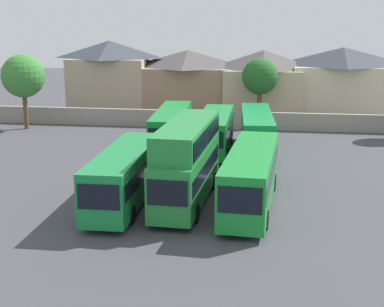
% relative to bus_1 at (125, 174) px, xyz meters
% --- Properties ---
extents(ground, '(140.00, 140.00, 0.00)m').
position_rel_bus_1_xyz_m(ground, '(3.69, 18.41, -1.94)').
color(ground, '#424247').
extents(depot_boundary_wall, '(56.00, 0.50, 1.80)m').
position_rel_bus_1_xyz_m(depot_boundary_wall, '(3.69, 24.67, -1.04)').
color(depot_boundary_wall, gray).
rests_on(depot_boundary_wall, ground).
extents(bus_1, '(2.75, 11.06, 3.39)m').
position_rel_bus_1_xyz_m(bus_1, '(0.00, 0.00, 0.00)').
color(bus_1, '#18823B').
rests_on(bus_1, ground).
extents(bus_2, '(2.98, 10.51, 5.07)m').
position_rel_bus_1_xyz_m(bus_2, '(3.76, 0.77, 0.92)').
color(bus_2, '#218136').
rests_on(bus_2, ground).
extents(bus_3, '(3.24, 11.79, 3.50)m').
position_rel_bus_1_xyz_m(bus_3, '(7.70, 0.61, 0.06)').
color(bus_3, '#188830').
rests_on(bus_3, ground).
extents(bus_4, '(3.08, 11.24, 3.47)m').
position_rel_bus_1_xyz_m(bus_4, '(0.26, 14.68, 0.04)').
color(bus_4, '#158430').
rests_on(bus_4, ground).
extents(bus_5, '(2.72, 10.61, 3.30)m').
position_rel_bus_1_xyz_m(bus_5, '(4.09, 14.46, -0.05)').
color(bus_5, '#188635').
rests_on(bus_5, ground).
extents(bus_6, '(3.22, 11.46, 3.43)m').
position_rel_bus_1_xyz_m(bus_6, '(7.62, 14.50, 0.03)').
color(bus_6, '#178A41').
rests_on(bus_6, ground).
extents(house_terrace_left, '(9.54, 6.43, 8.56)m').
position_rel_bus_1_xyz_m(house_terrace_left, '(-10.32, 32.30, 2.42)').
color(house_terrace_left, tan).
rests_on(house_terrace_left, ground).
extents(house_terrace_centre, '(10.31, 7.07, 7.52)m').
position_rel_bus_1_xyz_m(house_terrace_centre, '(-1.02, 32.62, 1.90)').
color(house_terrace_centre, '#9E7A60').
rests_on(house_terrace_centre, ground).
extents(house_terrace_right, '(9.06, 7.47, 7.63)m').
position_rel_bus_1_xyz_m(house_terrace_right, '(7.75, 32.22, 1.95)').
color(house_terrace_right, '#C6B293').
rests_on(house_terrace_right, ground).
extents(house_terrace_far_right, '(11.45, 6.34, 7.99)m').
position_rel_bus_1_xyz_m(house_terrace_far_right, '(16.58, 32.61, 2.14)').
color(house_terrace_far_right, beige).
rests_on(house_terrace_far_right, ground).
extents(tree_behind_wall, '(3.81, 3.81, 7.09)m').
position_rel_bus_1_xyz_m(tree_behind_wall, '(7.51, 27.17, 3.19)').
color(tree_behind_wall, brown).
rests_on(tree_behind_wall, ground).
extents(tree_right_of_lot, '(4.38, 4.38, 7.64)m').
position_rel_bus_1_xyz_m(tree_right_of_lot, '(-16.30, 21.67, 3.47)').
color(tree_right_of_lot, brown).
rests_on(tree_right_of_lot, ground).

